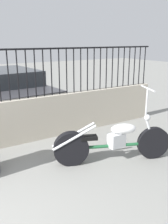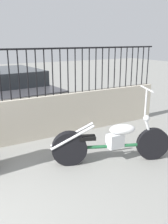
% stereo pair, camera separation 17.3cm
% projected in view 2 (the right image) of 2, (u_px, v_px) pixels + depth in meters
% --- Properties ---
extents(motorcycle_green, '(1.97, 0.95, 1.30)m').
position_uv_depth(motorcycle_green, '(106.00, 142.00, 4.25)').
color(motorcycle_green, black).
rests_on(motorcycle_green, ground_plane).
extents(car_dark_grey, '(2.05, 4.47, 1.22)m').
position_uv_depth(car_dark_grey, '(9.00, 88.00, 7.58)').
color(car_dark_grey, black).
rests_on(car_dark_grey, ground_plane).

